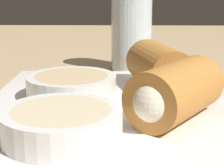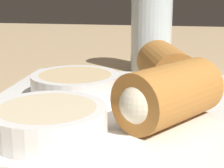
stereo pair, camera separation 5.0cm
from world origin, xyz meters
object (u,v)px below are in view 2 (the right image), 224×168
object	(u,v)px
dipping_bowl_far	(48,120)
drinking_glass	(151,30)
serving_plate	(112,110)
dipping_bowl_near	(75,84)

from	to	relation	value
dipping_bowl_far	drinking_glass	distance (cm)	31.68
dipping_bowl_far	drinking_glass	xyz separation A→B (cm)	(30.84, -6.29, 3.63)
serving_plate	dipping_bowl_near	world-z (taller)	dipping_bowl_near
serving_plate	dipping_bowl_near	bearing A→B (deg)	63.05
dipping_bowl_far	drinking_glass	size ratio (longest dim) A/B	0.74
serving_plate	dipping_bowl_near	distance (cm)	5.28
serving_plate	drinking_glass	xyz separation A→B (cm)	(21.97, -2.55, 5.66)
serving_plate	drinking_glass	distance (cm)	22.83
dipping_bowl_near	serving_plate	bearing A→B (deg)	-116.95
dipping_bowl_near	dipping_bowl_far	distance (cm)	11.10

